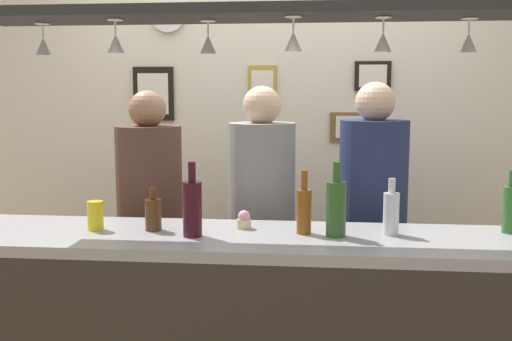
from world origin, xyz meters
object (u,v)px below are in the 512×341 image
picture_frame_caricature (153,94)px  wall_clock (168,14)px  person_left_brown_shirt (150,215)px  bottle_beer_brown_stubby (153,214)px  cupcake (244,220)px  drink_can (95,216)px  picture_frame_lower_pair (354,127)px  picture_frame_crest (262,86)px  bottle_beer_green_import (510,208)px  person_right_navy_shirt (372,215)px  bottle_beer_amber_tall (304,209)px  person_middle_grey_shirt (262,215)px  bottle_wine_dark_red (192,207)px  bottle_soda_clear (391,212)px  bottle_champagne_green (336,207)px  picture_frame_upper_small (373,76)px

picture_frame_caricature → wall_clock: size_ratio=1.55×
person_left_brown_shirt → bottle_beer_brown_stubby: bearing=-72.6°
cupcake → wall_clock: (-0.64, 1.29, 1.01)m
drink_can → picture_frame_lower_pair: 1.82m
drink_can → picture_frame_crest: 1.60m
person_left_brown_shirt → picture_frame_lower_pair: size_ratio=5.43×
bottle_beer_green_import → person_right_navy_shirt: bearing=135.4°
cupcake → person_left_brown_shirt: bearing=136.4°
picture_frame_caricature → picture_frame_lower_pair: size_ratio=1.13×
bottle_beer_amber_tall → picture_frame_caricature: 1.75m
bottle_beer_green_import → drink_can: bottle_beer_green_import is taller
person_middle_grey_shirt → bottle_wine_dark_red: 0.75m
bottle_beer_brown_stubby → drink_can: bearing=-175.5°
bottle_soda_clear → bottle_beer_brown_stubby: (-0.98, -0.03, -0.02)m
person_left_brown_shirt → picture_frame_lower_pair: person_left_brown_shirt is taller
bottle_soda_clear → bottle_beer_amber_tall: (-0.35, -0.02, 0.01)m
bottle_champagne_green → picture_frame_upper_small: (0.25, 1.40, 0.55)m
bottle_beer_green_import → picture_frame_caricature: picture_frame_caricature is taller
bottle_beer_amber_tall → drink_can: size_ratio=2.13×
person_left_brown_shirt → wall_clock: (-0.07, 0.76, 1.12)m
picture_frame_caricature → picture_frame_crest: bearing=0.0°
bottle_beer_brown_stubby → cupcake: bearing=10.8°
person_right_navy_shirt → cupcake: bearing=-137.4°
drink_can → picture_frame_lower_pair: picture_frame_lower_pair is taller
person_right_navy_shirt → picture_frame_crest: (-0.63, 0.76, 0.65)m
bottle_beer_green_import → drink_can: size_ratio=2.13×
person_left_brown_shirt → cupcake: size_ratio=20.87×
bottle_wine_dark_red → picture_frame_caricature: size_ratio=0.88×
bottle_beer_brown_stubby → drink_can: (-0.24, -0.02, -0.01)m
drink_can → picture_frame_lower_pair: size_ratio=0.41×
person_left_brown_shirt → picture_frame_caricature: size_ratio=4.79×
bottle_wine_dark_red → picture_frame_crest: bearing=84.4°
bottle_wine_dark_red → bottle_beer_green_import: 1.29m
person_right_navy_shirt → picture_frame_upper_small: 1.04m
bottle_champagne_green → wall_clock: wall_clock is taller
picture_frame_crest → picture_frame_upper_small: (0.68, 0.00, 0.06)m
picture_frame_crest → picture_frame_caricature: size_ratio=0.76×
bottle_beer_green_import → bottle_champagne_green: 0.72m
bottle_champagne_green → picture_frame_caricature: size_ratio=0.88×
person_right_navy_shirt → bottle_beer_brown_stubby: bearing=-147.6°
person_right_navy_shirt → bottle_champagne_green: person_right_navy_shirt is taller
picture_frame_crest → person_middle_grey_shirt: bearing=-84.9°
picture_frame_upper_small → picture_frame_lower_pair: picture_frame_upper_small is taller
picture_frame_caricature → picture_frame_upper_small: 1.38m
picture_frame_crest → picture_frame_lower_pair: size_ratio=0.87×
bottle_beer_brown_stubby → drink_can: bottle_beer_brown_stubby is taller
picture_frame_crest → picture_frame_caricature: picture_frame_crest is taller
bottle_beer_brown_stubby → bottle_soda_clear: bearing=1.5°
person_middle_grey_shirt → person_right_navy_shirt: size_ratio=0.99×
bottle_beer_green_import → bottle_beer_brown_stubby: bottle_beer_green_import is taller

